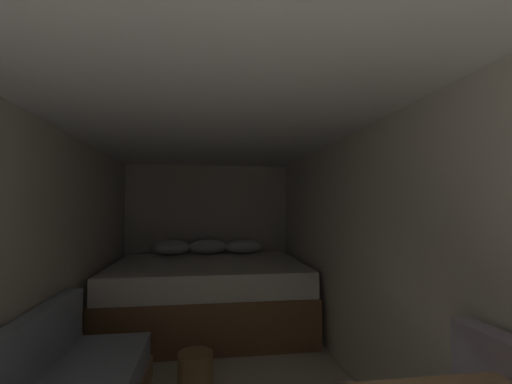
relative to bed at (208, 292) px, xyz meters
The scene contains 6 objects.
wall_back 1.09m from the bed, 90.00° to the left, with size 2.37×0.05×1.97m, color beige.
wall_left 2.15m from the bed, 124.22° to the right, with size 0.05×5.17×1.97m, color beige.
wall_right 2.15m from the bed, 55.78° to the right, with size 0.05×5.17×1.97m, color beige.
ceiling_slab 2.35m from the bed, 90.00° to the right, with size 2.37×5.17×0.05m, color white.
bed is the anchor object (origin of this frame).
wicker_basket 1.35m from the bed, 94.61° to the right, with size 0.27×0.27×0.24m.
Camera 1 is at (-0.04, -0.38, 1.37)m, focal length 24.29 mm.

